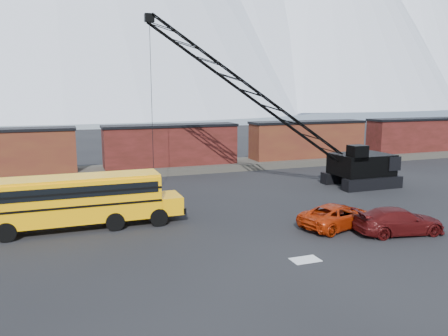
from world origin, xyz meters
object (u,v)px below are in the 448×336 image
Objects in this scene: maroon_suv at (399,221)px; crawler_crane at (261,99)px; red_pickup at (338,216)px; school_bus at (80,199)px.

maroon_suv is 14.92m from crawler_crane.
red_pickup is at bearing 57.91° from maroon_suv.
crawler_crane reaches higher than red_pickup.
crawler_crane is (-0.23, 10.73, 6.82)m from red_pickup.
crawler_crane is at bearing -13.97° from red_pickup.
red_pickup is at bearing -88.75° from crawler_crane.
maroon_suv is at bearing -146.55° from red_pickup.
maroon_suv is at bearing -77.79° from crawler_crane.
school_bus is 2.24× the size of maroon_suv.
maroon_suv reaches higher than red_pickup.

